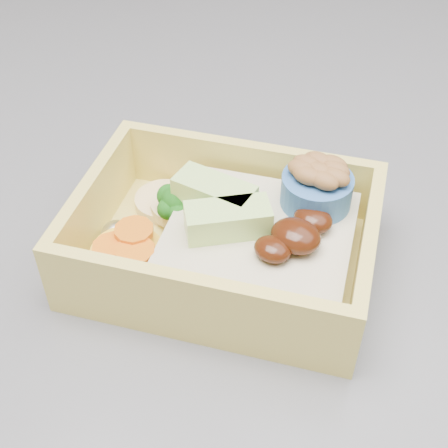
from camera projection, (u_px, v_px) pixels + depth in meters
The scene contains 1 object.
bento_box at pixel (234, 237), 0.41m from camera, with size 0.22×0.19×0.07m.
Camera 1 is at (0.06, -0.48, 1.23)m, focal length 50.00 mm.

